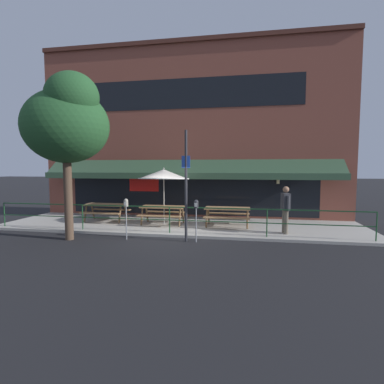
# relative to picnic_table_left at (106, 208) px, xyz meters

# --- Properties ---
(ground_plane) EXTENTS (120.00, 120.00, 0.00)m
(ground_plane) POSITION_rel_picnic_table_left_xyz_m (3.38, -2.10, -0.71)
(ground_plane) COLOR black
(patio_deck) EXTENTS (15.00, 4.00, 0.10)m
(patio_deck) POSITION_rel_picnic_table_left_xyz_m (3.38, -0.10, -0.66)
(patio_deck) COLOR #ADA89E
(patio_deck) RESTS_ON ground
(restaurant_building) EXTENTS (15.00, 1.60, 8.47)m
(restaurant_building) POSITION_rel_picnic_table_left_xyz_m (3.38, 2.13, 3.50)
(restaurant_building) COLOR brown
(restaurant_building) RESTS_ON ground
(patio_railing) EXTENTS (13.84, 0.04, 0.97)m
(patio_railing) POSITION_rel_picnic_table_left_xyz_m (3.38, -1.80, 0.09)
(patio_railing) COLOR #194723
(patio_railing) RESTS_ON patio_deck
(picnic_table_left) EXTENTS (1.80, 1.42, 0.76)m
(picnic_table_left) POSITION_rel_picnic_table_left_xyz_m (0.00, 0.00, 0.00)
(picnic_table_left) COLOR #997047
(picnic_table_left) RESTS_ON patio_deck
(picnic_table_centre) EXTENTS (1.80, 1.42, 0.76)m
(picnic_table_centre) POSITION_rel_picnic_table_left_xyz_m (2.69, -0.28, 0.00)
(picnic_table_centre) COLOR #997047
(picnic_table_centre) RESTS_ON patio_deck
(picnic_table_right) EXTENTS (1.80, 1.42, 0.76)m
(picnic_table_right) POSITION_rel_picnic_table_left_xyz_m (5.38, -0.23, 0.00)
(picnic_table_right) COLOR #997047
(picnic_table_right) RESTS_ON patio_deck
(patio_umbrella_centre) EXTENTS (2.14, 2.14, 2.38)m
(patio_umbrella_centre) POSITION_rel_picnic_table_left_xyz_m (2.69, -0.07, 1.47)
(patio_umbrella_centre) COLOR #B7B2A8
(patio_umbrella_centre) RESTS_ON patio_deck
(pedestrian_walking) EXTENTS (0.32, 0.61, 1.71)m
(pedestrian_walking) POSITION_rel_picnic_table_left_xyz_m (7.51, -1.16, 0.35)
(pedestrian_walking) COLOR #665B4C
(pedestrian_walking) RESTS_ON patio_deck
(parking_meter_near) EXTENTS (0.15, 0.16, 1.42)m
(parking_meter_near) POSITION_rel_picnic_table_left_xyz_m (2.07, -2.66, 0.44)
(parking_meter_near) COLOR gray
(parking_meter_near) RESTS_ON ground
(parking_meter_far) EXTENTS (0.15, 0.16, 1.42)m
(parking_meter_far) POSITION_rel_picnic_table_left_xyz_m (4.49, -2.57, 0.44)
(parking_meter_far) COLOR gray
(parking_meter_far) RESTS_ON ground
(street_sign_pole) EXTENTS (0.28, 0.09, 3.71)m
(street_sign_pole) POSITION_rel_picnic_table_left_xyz_m (4.14, -2.55, 1.20)
(street_sign_pole) COLOR #2D2D33
(street_sign_pole) RESTS_ON ground
(street_tree_curbside) EXTENTS (2.90, 2.61, 5.53)m
(street_tree_curbside) POSITION_rel_picnic_table_left_xyz_m (0.21, -3.05, 3.30)
(street_tree_curbside) COLOR brown
(street_tree_curbside) RESTS_ON ground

